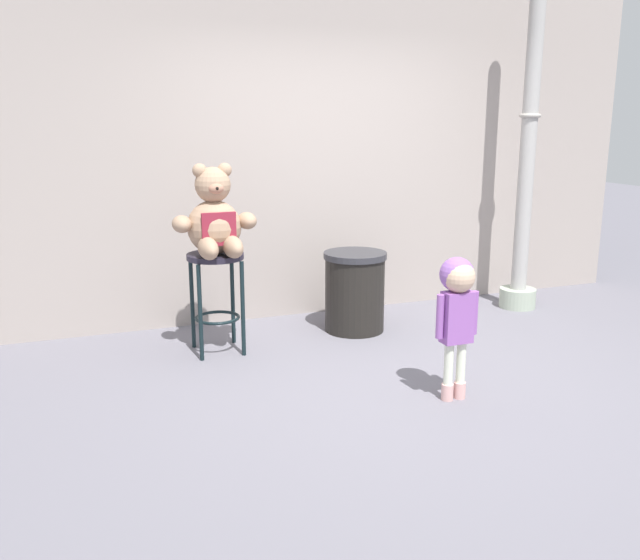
# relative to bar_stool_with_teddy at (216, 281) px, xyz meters

# --- Properties ---
(ground_plane) EXTENTS (24.00, 24.00, 0.00)m
(ground_plane) POSITION_rel_bar_stool_with_teddy_xyz_m (1.04, -1.06, -0.55)
(ground_plane) COLOR slate
(building_wall) EXTENTS (6.56, 0.30, 3.96)m
(building_wall) POSITION_rel_bar_stool_with_teddy_xyz_m (1.04, 0.89, 1.43)
(building_wall) COLOR #A59891
(building_wall) RESTS_ON ground_plane
(bar_stool_with_teddy) EXTENTS (0.42, 0.42, 0.76)m
(bar_stool_with_teddy) POSITION_rel_bar_stool_with_teddy_xyz_m (0.00, 0.00, 0.00)
(bar_stool_with_teddy) COLOR #24202E
(bar_stool_with_teddy) RESTS_ON ground_plane
(teddy_bear) EXTENTS (0.62, 0.56, 0.67)m
(teddy_bear) POSITION_rel_bar_stool_with_teddy_xyz_m (-0.00, -0.03, 0.46)
(teddy_bear) COLOR tan
(teddy_bear) RESTS_ON bar_stool_with_teddy
(child_walking) EXTENTS (0.29, 0.23, 0.92)m
(child_walking) POSITION_rel_bar_stool_with_teddy_xyz_m (1.20, -1.42, 0.11)
(child_walking) COLOR #DCA7A2
(child_walking) RESTS_ON ground_plane
(trash_bin) EXTENTS (0.52, 0.52, 0.67)m
(trash_bin) POSITION_rel_bar_stool_with_teddy_xyz_m (1.19, 0.12, -0.22)
(trash_bin) COLOR black
(trash_bin) RESTS_ON ground_plane
(lamppost) EXTENTS (0.33, 0.33, 3.05)m
(lamppost) POSITION_rel_bar_stool_with_teddy_xyz_m (2.91, 0.23, 0.67)
(lamppost) COLOR #A3B09B
(lamppost) RESTS_ON ground_plane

